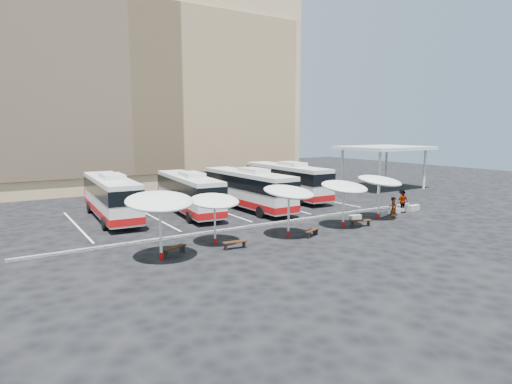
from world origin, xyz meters
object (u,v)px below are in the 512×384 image
sunshade_4 (380,181)px  sunshade_1 (215,201)px  sunshade_3 (344,187)px  passenger_0 (393,209)px  passenger_1 (393,206)px  bus_1 (189,192)px  bus_3 (286,180)px  sunshade_2 (289,192)px  passenger_2 (403,202)px  bus_0 (111,195)px  conc_bench_2 (397,210)px  wood_bench_0 (174,249)px  wood_bench_1 (235,243)px  passenger_3 (402,199)px  conc_bench_0 (355,218)px  conc_bench_1 (382,214)px  bus_2 (248,188)px  wood_bench_3 (361,222)px  wood_bench_2 (311,231)px  conc_bench_3 (414,208)px

sunshade_4 → sunshade_1: bearing=179.4°
sunshade_3 → sunshade_4: 4.64m
passenger_0 → passenger_1: passenger_0 is taller
bus_1 → bus_3: bus_3 is taller
sunshade_2 → passenger_2: 13.76m
bus_0 → sunshade_3: bearing=-38.5°
conc_bench_2 → passenger_0: bearing=-146.2°
passenger_0 → bus_0: bearing=120.3°
wood_bench_0 → wood_bench_1: (3.66, -0.72, -0.02)m
passenger_1 → passenger_2: 1.60m
wood_bench_1 → passenger_3: passenger_3 is taller
passenger_1 → conc_bench_0: bearing=38.5°
conc_bench_1 → sunshade_2: bearing=-172.6°
bus_2 → wood_bench_3: (3.53, -10.64, -1.58)m
passenger_1 → wood_bench_1: bearing=49.3°
conc_bench_1 → passenger_3: bearing=18.8°
bus_2 → sunshade_1: bus_2 is taller
bus_2 → wood_bench_3: bus_2 is taller
sunshade_3 → conc_bench_0: bearing=27.5°
bus_3 → passenger_2: (4.12, -11.64, -1.05)m
wood_bench_2 → passenger_3: passenger_3 is taller
bus_2 → sunshade_2: 10.68m
wood_bench_0 → wood_bench_2: (9.57, -0.87, -0.02)m
wood_bench_1 → passenger_0: bearing=1.9°
bus_3 → sunshade_4: bus_3 is taller
sunshade_3 → passenger_1: 7.19m
wood_bench_0 → sunshade_1: bearing=16.7°
bus_2 → wood_bench_2: 11.26m
passenger_1 → passenger_2: size_ratio=0.81×
bus_1 → conc_bench_0: 14.26m
wood_bench_2 → passenger_2: passenger_2 is taller
wood_bench_1 → wood_bench_3: bearing=1.2°
conc_bench_1 → conc_bench_3: conc_bench_3 is taller
bus_1 → conc_bench_1: size_ratio=11.00×
bus_2 → bus_3: (6.49, 2.88, 0.05)m
bus_0 → wood_bench_2: bearing=-49.8°
sunshade_1 → sunshade_4: sunshade_4 is taller
conc_bench_0 → conc_bench_3: bearing=1.0°
sunshade_1 → conc_bench_2: sunshade_1 is taller
passenger_1 → conc_bench_3: bearing=-129.0°
conc_bench_1 → passenger_2: (2.58, 0.04, 0.76)m
sunshade_1 → wood_bench_1: sunshade_1 is taller
conc_bench_2 → conc_bench_0: bearing=-177.6°
sunshade_2 → conc_bench_2: bearing=7.4°
bus_0 → wood_bench_2: (10.08, -13.31, -1.57)m
conc_bench_2 → passenger_0: 3.45m
passenger_2 → sunshade_1: bearing=-172.2°
passenger_1 → passenger_0: bearing=82.8°
bus_3 → sunshade_1: 18.88m
sunshade_4 → conc_bench_2: bearing=14.2°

